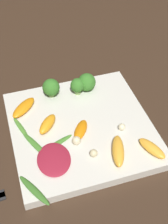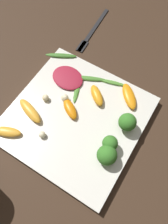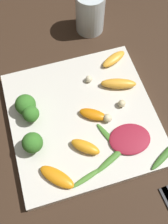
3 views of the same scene
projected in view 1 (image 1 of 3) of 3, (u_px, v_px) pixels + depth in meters
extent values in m
plane|color=#382619|center=(81.00, 131.00, 0.69)|extent=(2.40, 2.40, 0.00)
cube|color=silver|center=(81.00, 128.00, 0.68)|extent=(0.30, 0.30, 0.02)
ellipsoid|color=maroon|center=(54.00, 159.00, 0.61)|extent=(0.09, 0.07, 0.01)
ellipsoid|color=#FCAD33|center=(152.00, 148.00, 0.62)|extent=(0.07, 0.05, 0.02)
ellipsoid|color=orange|center=(24.00, 108.00, 0.70)|extent=(0.07, 0.07, 0.02)
ellipsoid|color=orange|center=(81.00, 130.00, 0.66)|extent=(0.06, 0.05, 0.02)
ellipsoid|color=#FCAD33|center=(118.00, 151.00, 0.61)|extent=(0.08, 0.05, 0.02)
ellipsoid|color=orange|center=(48.00, 124.00, 0.66)|extent=(0.06, 0.06, 0.02)
cylinder|color=#7A9E51|center=(52.00, 93.00, 0.74)|extent=(0.01, 0.01, 0.02)
sphere|color=#387A28|center=(51.00, 87.00, 0.72)|extent=(0.04, 0.04, 0.04)
cylinder|color=#84AD5B|center=(78.00, 91.00, 0.74)|extent=(0.02, 0.02, 0.02)
sphere|color=#387A28|center=(78.00, 85.00, 0.73)|extent=(0.03, 0.03, 0.03)
cylinder|color=#7A9E51|center=(87.00, 88.00, 0.75)|extent=(0.01, 0.01, 0.01)
sphere|color=#387A28|center=(87.00, 82.00, 0.74)|extent=(0.04, 0.04, 0.04)
ellipsoid|color=#47842D|center=(58.00, 143.00, 0.64)|extent=(0.04, 0.07, 0.00)
ellipsoid|color=#47842D|center=(36.00, 146.00, 0.63)|extent=(0.09, 0.05, 0.01)
ellipsoid|color=#3D7528|center=(34.00, 190.00, 0.56)|extent=(0.08, 0.05, 0.01)
ellipsoid|color=#518E33|center=(21.00, 128.00, 0.67)|extent=(0.07, 0.03, 0.01)
sphere|color=beige|center=(122.00, 127.00, 0.66)|extent=(0.02, 0.02, 0.02)
sphere|color=beige|center=(76.00, 141.00, 0.63)|extent=(0.02, 0.02, 0.02)
sphere|color=beige|center=(93.00, 153.00, 0.61)|extent=(0.02, 0.02, 0.02)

